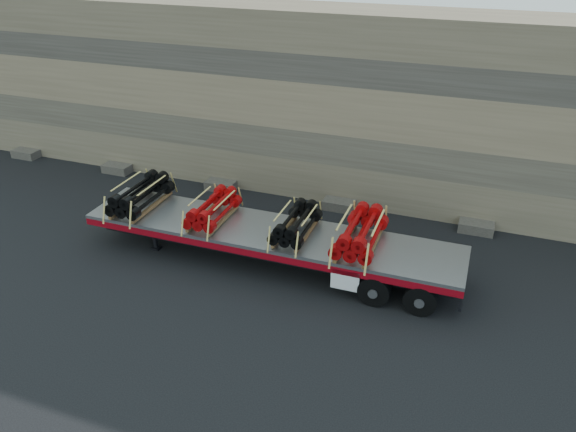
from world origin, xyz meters
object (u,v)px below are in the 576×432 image
at_px(bundle_rear, 360,234).
at_px(bundle_midfront, 213,209).
at_px(bundle_midrear, 296,224).
at_px(trailer, 269,246).
at_px(bundle_front, 141,196).

bearing_deg(bundle_rear, bundle_midfront, 180.00).
bearing_deg(bundle_midrear, trailer, 180.00).
distance_m(trailer, bundle_midfront, 2.16).
bearing_deg(bundle_rear, trailer, 180.00).
xyz_separation_m(bundle_front, bundle_rear, (7.47, 0.05, 0.01)).
distance_m(bundle_front, bundle_midfront, 2.67).
bearing_deg(bundle_midfront, bundle_rear, -0.00).
distance_m(bundle_front, bundle_rear, 7.47).
relative_size(trailer, bundle_midrear, 5.71).
distance_m(bundle_midrear, bundle_rear, 1.99).
distance_m(trailer, bundle_rear, 3.06).
height_order(bundle_front, bundle_midrear, bundle_front).
height_order(bundle_midrear, bundle_rear, bundle_rear).
bearing_deg(bundle_front, bundle_midfront, -0.00).
height_order(bundle_front, bundle_rear, bundle_rear).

